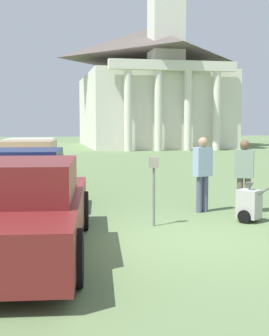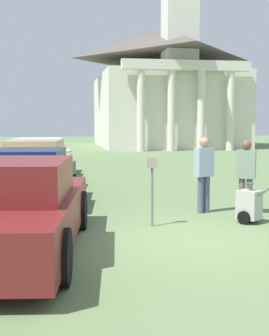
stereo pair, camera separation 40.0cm
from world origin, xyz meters
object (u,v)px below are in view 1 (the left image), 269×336
parked_car_navy (27,182)px  equipment_cart (249,204)px  parked_car_white (31,159)px  parked_car_maroon (21,211)px  person_supervisor (244,172)px  parking_meter (154,178)px  person_worker (203,170)px  parked_car_tan (30,167)px  church (151,80)px

parked_car_navy → equipment_cart: size_ratio=4.90×
parked_car_white → parked_car_maroon: bearing=-83.0°
parked_car_navy → person_supervisor: size_ratio=2.88×
parking_meter → person_worker: person_worker is taller
parked_car_tan → equipment_cart: size_ratio=4.80×
parking_meter → equipment_cart: size_ratio=1.42×
person_worker → parking_meter: bearing=21.5°
parked_car_maroon → person_worker: 4.88m
parked_car_white → parked_car_navy: bearing=-82.9°
parked_car_maroon → church: 34.31m
church → equipment_cart: bearing=-99.7°
equipment_cart → parked_car_white: bearing=80.2°
parked_car_white → person_supervisor: 9.38m
parked_car_white → church: 24.68m
parked_car_navy → person_worker: 4.17m
parked_car_navy → equipment_cart: 5.17m
parked_car_white → person_worker: bearing=-55.3°
parked_car_navy → church: (9.91, 28.63, 5.06)m
parking_meter → church: size_ratio=0.06×
equipment_cart → church: size_ratio=0.04×
parked_car_navy → parking_meter: parked_car_navy is taller
parked_car_maroon → person_supervisor: (4.92, 2.45, 0.26)m
parked_car_tan → parked_car_white: (-0.00, 3.33, -0.02)m
parked_car_white → equipment_cart: parked_car_white is taller
parked_car_maroon → person_supervisor: 5.51m
parked_car_maroon → parked_car_tan: size_ratio=1.12×
parked_car_maroon → parking_meter: parked_car_maroon is taller
parked_car_maroon → church: bearing=80.1°
parked_car_white → parking_meter: 9.25m
parked_car_navy → church: 30.71m
person_worker → parked_car_tan: bearing=-65.2°
parked_car_maroon → equipment_cart: size_ratio=5.37×
parked_car_navy → parked_car_tan: parked_car_tan is taller
parked_car_maroon → parking_meter: bearing=38.2°
parked_car_maroon → person_supervisor: person_supervisor is taller
person_worker → equipment_cart: size_ratio=1.76×
equipment_cart → parked_car_maroon: bearing=161.0°
person_supervisor → church: (4.99, 30.01, 4.79)m
parked_car_tan → parking_meter: 6.12m
parked_car_maroon → person_supervisor: bearing=33.5°
person_supervisor → equipment_cart: bearing=101.2°
church → person_supervisor: bearing=-99.4°
person_worker → equipment_cart: person_worker is taller
parking_meter → parked_car_maroon: bearing=-148.8°
parked_car_white → church: size_ratio=0.21×
parked_car_navy → person_worker: size_ratio=2.79×
parked_car_maroon → parked_car_tan: parked_car_tan is taller
parked_car_maroon → person_worker: (4.02, 2.75, 0.30)m
parked_car_maroon → parking_meter: 3.00m
parked_car_maroon → church: size_ratio=0.21×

